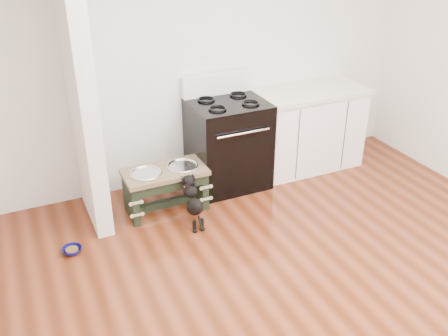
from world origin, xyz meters
TOP-DOWN VIEW (x-y plane):
  - ground at (0.00, 0.00)m, footprint 5.00×5.00m
  - room_shell at (0.00, 0.00)m, footprint 5.00×5.00m
  - partition_wall at (-1.18, 2.10)m, footprint 0.15×0.80m
  - oven_range at (0.25, 2.16)m, footprint 0.76×0.69m
  - cabinet_run at (1.23, 2.18)m, footprint 1.24×0.64m
  - dog_feeder at (-0.52, 1.92)m, footprint 0.79×0.42m
  - puppy at (-0.38, 1.56)m, footprint 0.14×0.41m
  - floor_bowl at (-1.50, 1.59)m, footprint 0.22×0.22m

SIDE VIEW (x-z plane):
  - ground at x=0.00m, z-range 0.00..0.00m
  - floor_bowl at x=-1.50m, z-range 0.00..0.05m
  - puppy at x=-0.38m, z-range 0.02..0.50m
  - dog_feeder at x=-0.52m, z-range 0.08..0.53m
  - cabinet_run at x=1.23m, z-range 0.00..0.91m
  - oven_range at x=0.25m, z-range -0.09..1.05m
  - partition_wall at x=-1.18m, z-range 0.00..2.70m
  - room_shell at x=0.00m, z-range -0.88..4.12m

